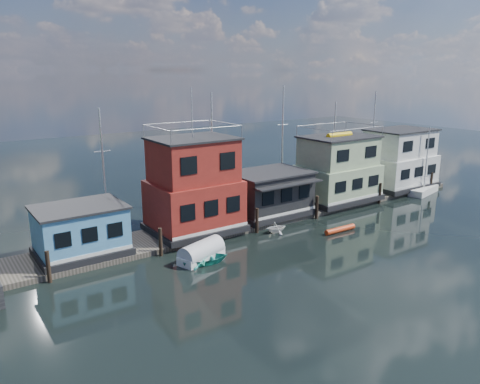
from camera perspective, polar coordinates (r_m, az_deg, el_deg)
ground at (r=36.75m, az=15.90°, el=-7.57°), size 160.00×160.00×0.00m
dock at (r=44.69m, az=4.03°, el=-2.77°), size 48.00×5.00×0.40m
houseboat_blue at (r=36.13m, az=-18.87°, el=-4.46°), size 6.40×4.90×3.66m
houseboat_red at (r=39.04m, az=-5.65°, el=0.58°), size 7.40×5.90×11.86m
houseboat_dark at (r=43.76m, az=3.59°, el=-0.12°), size 7.40×6.10×4.06m
houseboat_green at (r=49.47m, az=11.81°, el=2.67°), size 8.40×5.90×7.03m
houseboat_white at (r=57.05m, az=18.79°, el=3.75°), size 8.40×5.90×6.66m
pilings at (r=42.17m, az=6.08°, el=-2.61°), size 42.28×0.28×2.20m
background_masts at (r=50.94m, az=4.10°, el=5.57°), size 36.40×0.16×12.00m
day_sailer at (r=56.74m, az=21.46°, el=0.25°), size 5.00×2.60×7.52m
dinghy_teal at (r=34.18m, az=-4.28°, el=-8.09°), size 3.92×3.20×0.71m
red_kayak at (r=41.33m, az=12.11°, el=-4.48°), size 3.21×0.55×0.47m
dinghy_white at (r=40.26m, az=4.40°, el=-4.32°), size 2.17×1.98×0.99m
tarp_runabout at (r=34.70m, az=-4.72°, el=-7.36°), size 4.05×2.60×1.53m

